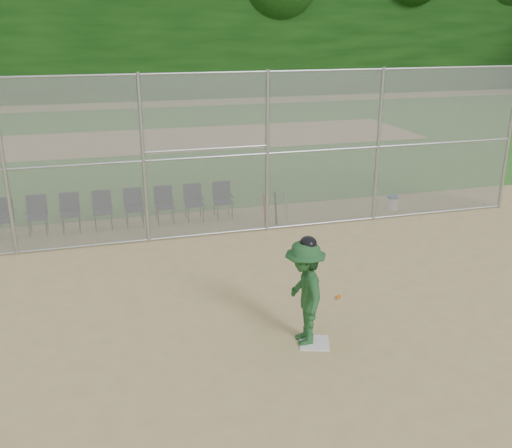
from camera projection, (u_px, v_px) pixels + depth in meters
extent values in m
plane|color=tan|center=(296.00, 330.00, 9.83)|extent=(100.00, 100.00, 0.00)
plane|color=#29641E|center=(164.00, 140.00, 26.17)|extent=(100.00, 100.00, 0.00)
plane|color=tan|center=(164.00, 140.00, 26.17)|extent=(24.00, 24.00, 0.00)
cube|color=gray|center=(228.00, 156.00, 13.71)|extent=(16.00, 0.02, 4.00)
cylinder|color=#9EA3A8|center=(509.00, 139.00, 15.78)|extent=(0.09, 0.09, 4.00)
cylinder|color=#9EA3A8|center=(226.00, 72.00, 13.07)|extent=(16.00, 0.05, 0.05)
cube|color=black|center=(129.00, 17.00, 39.80)|extent=(80.00, 5.00, 11.00)
cube|color=silver|center=(314.00, 343.00, 9.41)|extent=(0.61, 0.61, 0.02)
imported|color=#1F4F25|center=(304.00, 293.00, 9.18)|extent=(0.77, 1.21, 1.78)
ellipsoid|color=black|center=(306.00, 243.00, 8.90)|extent=(0.27, 0.30, 0.23)
cylinder|color=#CB5B13|center=(338.00, 297.00, 8.90)|extent=(0.36, 0.75, 0.46)
cylinder|color=white|center=(392.00, 204.00, 16.15)|extent=(0.31, 0.31, 0.37)
cylinder|color=#224E95|center=(393.00, 197.00, 16.08)|extent=(0.33, 0.33, 0.05)
cylinder|color=#D84C14|center=(265.00, 210.00, 14.86)|extent=(0.06, 0.20, 0.85)
cylinder|color=black|center=(276.00, 209.00, 14.94)|extent=(0.06, 0.23, 0.84)
cylinder|color=#B2B2B7|center=(287.00, 208.00, 15.01)|extent=(0.06, 0.26, 0.84)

